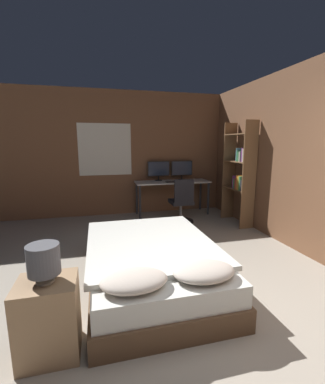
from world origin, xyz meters
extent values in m
plane|color=#9E9384|center=(0.00, 0.00, 0.00)|extent=(20.00, 20.00, 0.00)
cube|color=brown|center=(0.00, 4.41, 1.35)|extent=(12.00, 0.06, 2.70)
cube|color=silver|center=(-0.90, 4.37, 1.45)|extent=(1.11, 0.01, 1.10)
cube|color=black|center=(-0.90, 4.37, 1.45)|extent=(1.03, 0.01, 1.02)
cube|color=brown|center=(1.78, 1.50, 1.35)|extent=(0.06, 12.00, 2.70)
cube|color=brown|center=(-0.54, 1.30, 0.11)|extent=(1.35, 2.02, 0.22)
cube|color=silver|center=(-0.54, 1.30, 0.32)|extent=(1.29, 1.96, 0.21)
cube|color=silver|center=(-0.54, 1.42, 0.45)|extent=(1.39, 1.69, 0.05)
ellipsoid|color=beige|center=(-0.84, 0.54, 0.49)|extent=(0.55, 0.38, 0.13)
ellipsoid|color=beige|center=(-0.24, 0.54, 0.49)|extent=(0.55, 0.38, 0.13)
cube|color=#997551|center=(-1.49, 0.50, 0.30)|extent=(0.43, 0.37, 0.59)
cylinder|color=gray|center=(-1.49, 0.50, 0.60)|extent=(0.13, 0.13, 0.01)
cylinder|color=gray|center=(-1.49, 0.50, 0.63)|extent=(0.02, 0.02, 0.05)
cylinder|color=#4C4C51|center=(-1.49, 0.50, 0.77)|extent=(0.23, 0.23, 0.22)
cube|color=beige|center=(0.52, 4.06, 0.74)|extent=(1.64, 0.55, 0.03)
cylinder|color=#2D2D33|center=(-0.25, 3.84, 0.36)|extent=(0.05, 0.05, 0.72)
cylinder|color=#2D2D33|center=(1.30, 3.84, 0.36)|extent=(0.05, 0.05, 0.72)
cylinder|color=#2D2D33|center=(-0.25, 4.29, 0.36)|extent=(0.05, 0.05, 0.72)
cylinder|color=#2D2D33|center=(1.30, 4.29, 0.36)|extent=(0.05, 0.05, 0.72)
cylinder|color=black|center=(0.25, 4.24, 0.76)|extent=(0.16, 0.16, 0.01)
cylinder|color=black|center=(0.25, 4.24, 0.81)|extent=(0.03, 0.03, 0.09)
cube|color=black|center=(0.25, 4.24, 1.02)|extent=(0.50, 0.03, 0.33)
cube|color=#232D42|center=(0.25, 4.22, 1.02)|extent=(0.47, 0.00, 0.30)
cylinder|color=black|center=(0.80, 4.24, 0.76)|extent=(0.16, 0.16, 0.01)
cylinder|color=black|center=(0.80, 4.24, 0.81)|extent=(0.03, 0.03, 0.09)
cube|color=black|center=(0.80, 4.24, 1.02)|extent=(0.50, 0.03, 0.33)
cube|color=#232D42|center=(0.80, 4.22, 1.02)|extent=(0.47, 0.00, 0.30)
cube|color=black|center=(0.52, 3.89, 0.76)|extent=(0.38, 0.13, 0.02)
ellipsoid|color=black|center=(0.80, 3.89, 0.77)|extent=(0.07, 0.05, 0.04)
cylinder|color=black|center=(0.51, 3.43, 0.02)|extent=(0.52, 0.52, 0.04)
cylinder|color=gray|center=(0.51, 3.43, 0.21)|extent=(0.05, 0.05, 0.35)
cube|color=black|center=(0.51, 3.43, 0.42)|extent=(0.43, 0.43, 0.07)
cube|color=black|center=(0.51, 3.24, 0.68)|extent=(0.38, 0.05, 0.44)
cube|color=brown|center=(1.59, 2.75, 1.00)|extent=(0.28, 0.02, 1.99)
cube|color=brown|center=(1.59, 3.49, 1.00)|extent=(0.28, 0.02, 1.99)
cube|color=brown|center=(1.59, 3.12, 0.70)|extent=(0.28, 0.73, 0.02)
cube|color=brown|center=(1.59, 3.12, 1.23)|extent=(0.28, 0.73, 0.02)
cube|color=brown|center=(1.59, 3.12, 1.75)|extent=(0.28, 0.73, 0.02)
cube|color=teal|center=(1.59, 2.78, 0.81)|extent=(0.23, 0.03, 0.21)
cube|color=#28282D|center=(1.59, 2.83, 0.81)|extent=(0.23, 0.04, 0.20)
cube|color=#337042|center=(1.59, 2.88, 0.84)|extent=(0.23, 0.04, 0.27)
cube|color=gold|center=(1.59, 2.93, 0.84)|extent=(0.23, 0.04, 0.27)
cube|color=orange|center=(1.59, 2.97, 0.82)|extent=(0.23, 0.03, 0.22)
cube|color=orange|center=(1.59, 3.00, 0.84)|extent=(0.23, 0.02, 0.27)
cube|color=#B2332D|center=(1.59, 3.03, 0.82)|extent=(0.23, 0.04, 0.22)
cube|color=#337042|center=(1.59, 3.08, 0.81)|extent=(0.23, 0.03, 0.20)
cube|color=#7A387F|center=(1.59, 3.12, 0.83)|extent=(0.23, 0.03, 0.25)
cube|color=teal|center=(1.59, 2.78, 1.35)|extent=(0.23, 0.02, 0.21)
cube|color=#BCB29E|center=(1.59, 2.82, 1.37)|extent=(0.23, 0.03, 0.24)
cube|color=#7A387F|center=(1.59, 2.85, 1.37)|extent=(0.23, 0.03, 0.25)
cube|color=#28282D|center=(1.59, 2.89, 1.34)|extent=(0.23, 0.03, 0.19)
cube|color=#BCB29E|center=(1.59, 2.94, 1.34)|extent=(0.23, 0.04, 0.19)
cube|color=#337042|center=(1.59, 2.98, 1.33)|extent=(0.23, 0.03, 0.17)
cube|color=#337042|center=(1.59, 3.02, 1.35)|extent=(0.23, 0.03, 0.20)
cube|color=teal|center=(1.59, 3.05, 1.37)|extent=(0.23, 0.02, 0.25)
camera|label=1|loc=(-1.09, -1.36, 1.58)|focal=24.00mm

